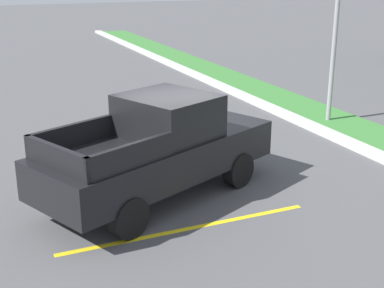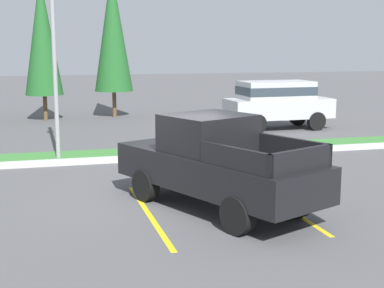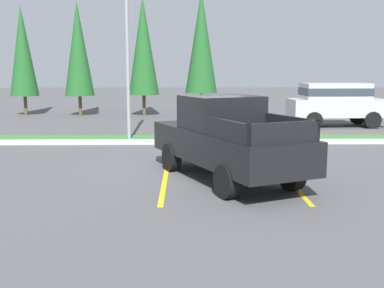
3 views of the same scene
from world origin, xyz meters
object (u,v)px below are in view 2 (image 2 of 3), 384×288
object	(u,v)px
pickup_truck_main	(215,163)
cypress_tree_right_inner	(113,30)
street_light	(53,24)
cypress_tree_center	(42,35)
suv_distant	(277,101)

from	to	relation	value
pickup_truck_main	cypress_tree_right_inner	bearing A→B (deg)	90.03
cypress_tree_right_inner	pickup_truck_main	bearing A→B (deg)	-89.97
street_light	cypress_tree_right_inner	xyz separation A→B (m)	(3.19, 10.66, 0.11)
pickup_truck_main	cypress_tree_center	bearing A→B (deg)	101.71
street_light	cypress_tree_right_inner	bearing A→B (deg)	73.33
pickup_truck_main	street_light	xyz separation A→B (m)	(-3.20, 6.49, 3.22)
suv_distant	cypress_tree_right_inner	distance (m)	9.37
pickup_truck_main	suv_distant	size ratio (longest dim) A/B	1.18
suv_distant	cypress_tree_center	xyz separation A→B (m)	(-9.77, 5.68, 2.87)
pickup_truck_main	street_light	size ratio (longest dim) A/B	0.75
pickup_truck_main	cypress_tree_center	distance (m)	17.30
cypress_tree_center	street_light	bearing A→B (deg)	-88.58
cypress_tree_center	pickup_truck_main	bearing A→B (deg)	-78.29
street_light	cypress_tree_right_inner	distance (m)	11.13
pickup_truck_main	street_light	world-z (taller)	street_light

